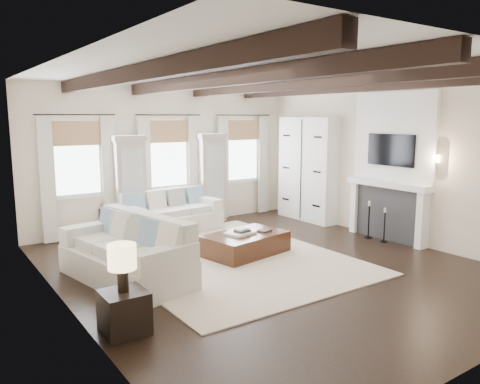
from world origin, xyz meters
TOP-DOWN VIEW (x-y plane):
  - ground at (0.00, 0.00)m, footprint 7.50×7.50m
  - room_shell at (0.75, 0.90)m, footprint 6.54×7.54m
  - area_rug at (-0.34, 0.77)m, footprint 3.74×4.75m
  - sofa_back at (-0.29, 3.12)m, footprint 2.23×1.16m
  - sofa_left at (-2.16, 0.70)m, footprint 1.49×2.50m
  - ottoman at (0.09, 0.78)m, footprint 1.65×1.20m
  - tray at (-0.00, 0.80)m, footprint 0.56×0.46m
  - book_lower at (0.02, 0.78)m, footprint 0.29×0.24m
  - book_upper at (0.01, 0.78)m, footprint 0.25×0.21m
  - book_loose at (0.49, 0.71)m, footprint 0.27×0.22m
  - side_table_front at (-2.90, -1.00)m, footprint 0.50×0.50m
  - lamp_front at (-2.90, -1.00)m, footprint 0.33×0.33m
  - side_table_back at (-1.46, 3.80)m, footprint 0.38×0.38m
  - lamp_back at (-1.46, 3.80)m, footprint 0.34×0.34m
  - candlestick_near at (2.90, -0.11)m, footprint 0.14×0.14m
  - candlestick_far at (2.90, 0.29)m, footprint 0.16×0.16m

SIDE VIEW (x-z plane):
  - ground at x=0.00m, z-range 0.00..0.00m
  - area_rug at x=-0.34m, z-range 0.00..0.02m
  - ottoman at x=0.09m, z-range 0.00..0.39m
  - side_table_front at x=-2.90m, z-range 0.00..0.50m
  - side_table_back at x=-1.46m, z-range 0.00..0.57m
  - candlestick_near at x=2.90m, z-range -0.06..0.64m
  - candlestick_far at x=2.90m, z-range -0.07..0.72m
  - sofa_back at x=-0.29m, z-range -0.09..0.83m
  - sofa_left at x=-2.16m, z-range -0.10..0.91m
  - book_loose at x=0.49m, z-range 0.39..0.42m
  - tray at x=0.00m, z-range 0.39..0.43m
  - book_lower at x=0.02m, z-range 0.43..0.47m
  - book_upper at x=0.01m, z-range 0.47..0.50m
  - lamp_front at x=-2.90m, z-range 0.61..1.17m
  - lamp_back at x=-1.46m, z-range 0.68..1.27m
  - room_shell at x=0.75m, z-range 0.28..3.50m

